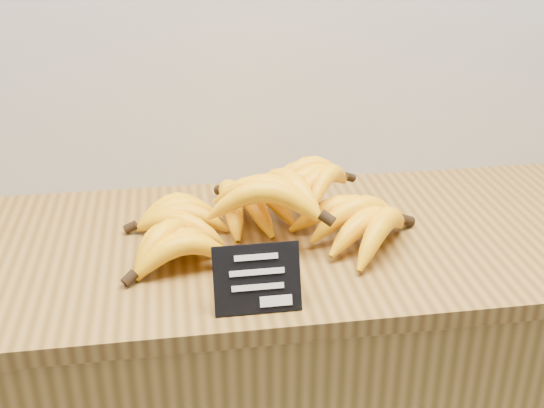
{
  "coord_description": "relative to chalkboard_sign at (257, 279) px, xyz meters",
  "views": [
    {
      "loc": [
        -0.21,
        1.69,
        1.51
      ],
      "look_at": [
        -0.05,
        2.7,
        1.02
      ],
      "focal_mm": 45.0,
      "sensor_mm": 36.0,
      "label": 1
    }
  ],
  "objects": [
    {
      "name": "banana_pile",
      "position": [
        0.05,
        0.21,
        0.0
      ],
      "size": [
        0.54,
        0.34,
        0.13
      ],
      "color": "#FFBA0A",
      "rests_on": "counter_top"
    },
    {
      "name": "chalkboard_sign",
      "position": [
        0.0,
        0.0,
        0.0
      ],
      "size": [
        0.13,
        0.04,
        0.1
      ],
      "primitive_type": "cube",
      "rotation": [
        -0.38,
        0.0,
        0.0
      ],
      "color": "black",
      "rests_on": "counter_top"
    },
    {
      "name": "counter_top",
      "position": [
        0.05,
        0.21,
        -0.06
      ],
      "size": [
        1.57,
        0.54,
        0.03
      ],
      "primitive_type": "cube",
      "color": "olive",
      "rests_on": "counter"
    }
  ]
}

